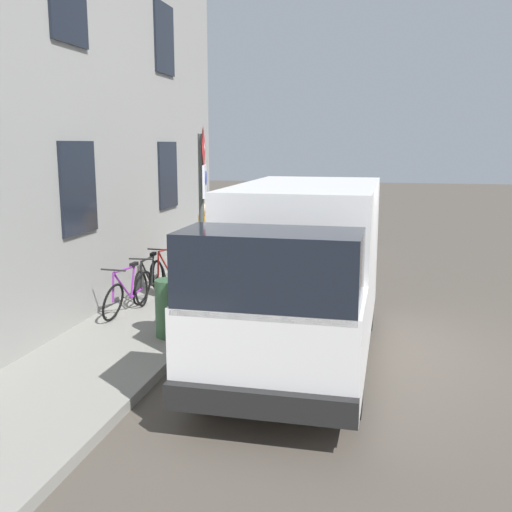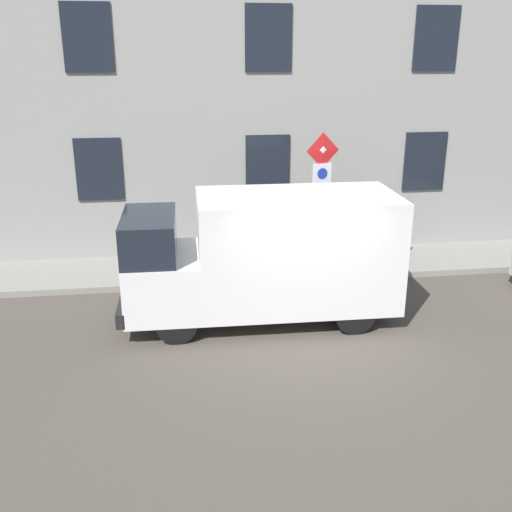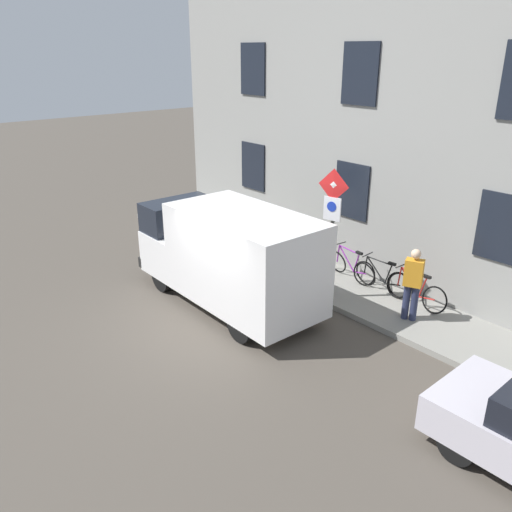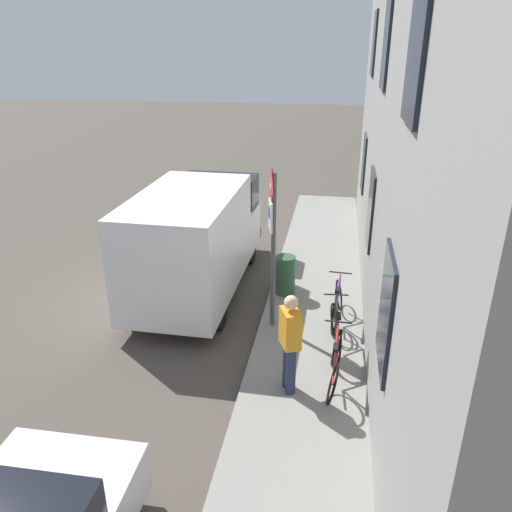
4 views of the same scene
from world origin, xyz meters
name	(u,v)px [view 4 (image 4 of 4)]	position (x,y,z in m)	size (l,w,h in m)	color
ground_plane	(157,299)	(0.00, 0.00, 0.00)	(80.00, 80.00, 0.00)	#4B443C
sidewalk_slab	(314,308)	(3.55, 0.00, 0.07)	(2.06, 16.92, 0.14)	gray
building_facade	(398,140)	(4.93, 0.00, 3.72)	(0.75, 14.92, 7.44)	gray
sign_post_stacked	(272,226)	(2.73, -0.93, 2.26)	(0.20, 0.55, 3.14)	#474C47
delivery_van	(196,237)	(0.82, 0.60, 1.33)	(2.07, 5.36, 2.50)	white
bicycle_red	(335,363)	(4.04, -2.57, 0.51)	(0.46, 1.72, 0.89)	black
bicycle_black	(336,331)	(4.03, -1.57, 0.51)	(0.46, 1.71, 0.89)	black
bicycle_purple	(337,305)	(4.04, -0.57, 0.51)	(0.46, 1.72, 0.89)	black
pedestrian	(290,341)	(3.31, -2.90, 1.07)	(0.40, 0.47, 1.72)	#262B47
litter_bin	(285,275)	(2.87, 0.48, 0.59)	(0.44, 0.44, 0.90)	#2D5133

